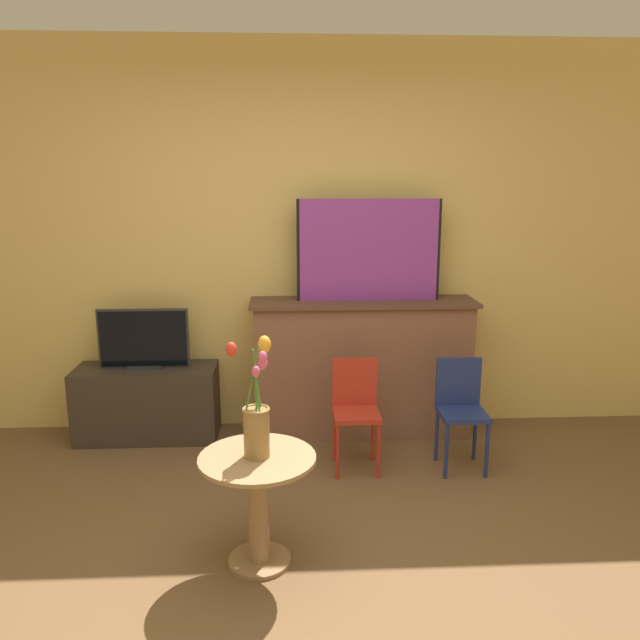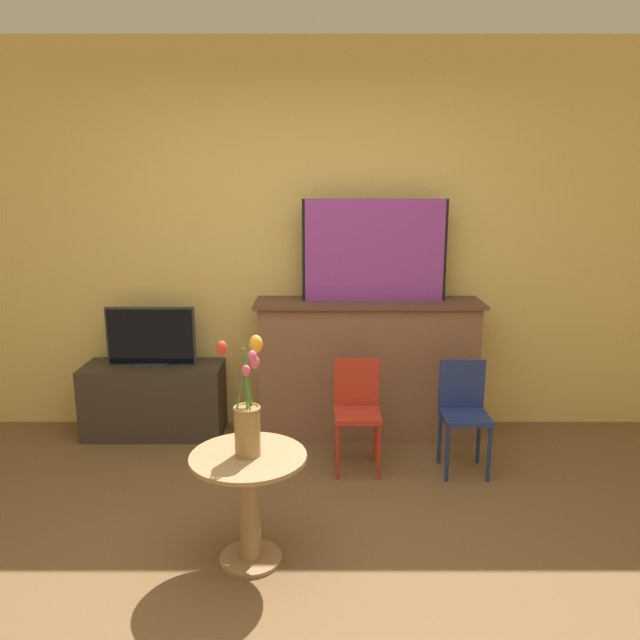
% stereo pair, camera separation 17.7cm
% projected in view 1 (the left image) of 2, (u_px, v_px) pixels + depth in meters
% --- Properties ---
extents(ground_plane, '(14.00, 14.00, 0.00)m').
position_uv_depth(ground_plane, '(303.00, 614.00, 2.61)').
color(ground_plane, brown).
extents(wall_back, '(8.00, 0.06, 2.70)m').
position_uv_depth(wall_back, '(294.00, 241.00, 4.38)').
color(wall_back, '#E0BC66').
rests_on(wall_back, ground).
extents(fireplace_mantel, '(1.55, 0.41, 0.96)m').
position_uv_depth(fireplace_mantel, '(362.00, 365.00, 4.38)').
color(fireplace_mantel, brown).
rests_on(fireplace_mantel, ground).
extents(painting, '(0.98, 0.03, 0.69)m').
position_uv_depth(painting, '(369.00, 250.00, 4.21)').
color(painting, black).
rests_on(painting, fireplace_mantel).
extents(tv_stand, '(0.96, 0.38, 0.51)m').
position_uv_depth(tv_stand, '(147.00, 403.00, 4.34)').
color(tv_stand, '#382D23').
rests_on(tv_stand, ground).
extents(tv_monitor, '(0.61, 0.12, 0.41)m').
position_uv_depth(tv_monitor, '(144.00, 340.00, 4.24)').
color(tv_monitor, '#2D2D2D').
rests_on(tv_monitor, tv_stand).
extents(chair_red, '(0.28, 0.28, 0.68)m').
position_uv_depth(chair_red, '(356.00, 406.00, 3.87)').
color(chair_red, '#B22D1E').
rests_on(chair_red, ground).
extents(chair_blue, '(0.28, 0.28, 0.68)m').
position_uv_depth(chair_blue, '(461.00, 405.00, 3.87)').
color(chair_blue, navy).
rests_on(chair_blue, ground).
extents(side_table, '(0.54, 0.54, 0.54)m').
position_uv_depth(side_table, '(258.00, 494.00, 2.88)').
color(side_table, '#99754C').
rests_on(side_table, ground).
extents(vase_tulips, '(0.19, 0.21, 0.55)m').
position_uv_depth(vase_tulips, '(257.00, 417.00, 2.80)').
color(vase_tulips, olive).
rests_on(vase_tulips, side_table).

